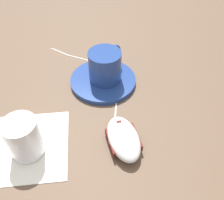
% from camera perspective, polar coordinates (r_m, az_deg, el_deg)
% --- Properties ---
extents(ground_plane, '(3.00, 3.00, 0.00)m').
position_cam_1_polar(ground_plane, '(0.55, -10.88, -4.16)').
color(ground_plane, brown).
extents(saucer, '(0.16, 0.16, 0.01)m').
position_cam_1_polar(saucer, '(0.61, -2.05, 4.48)').
color(saucer, navy).
rests_on(saucer, ground).
extents(coffee_cup, '(0.09, 0.09, 0.07)m').
position_cam_1_polar(coffee_cup, '(0.59, -1.49, 7.90)').
color(coffee_cup, navy).
rests_on(coffee_cup, saucer).
extents(computer_mouse, '(0.11, 0.06, 0.03)m').
position_cam_1_polar(computer_mouse, '(0.48, 2.62, -8.75)').
color(computer_mouse, silver).
rests_on(computer_mouse, ground).
extents(mouse_cable, '(0.31, 0.12, 0.00)m').
position_cam_1_polar(mouse_cable, '(0.64, -4.64, 5.94)').
color(mouse_cable, white).
rests_on(mouse_cable, ground).
extents(napkin_under_glass, '(0.19, 0.19, 0.00)m').
position_cam_1_polar(napkin_under_glass, '(0.52, -19.08, -9.91)').
color(napkin_under_glass, silver).
rests_on(napkin_under_glass, ground).
extents(drinking_glass, '(0.06, 0.06, 0.08)m').
position_cam_1_polar(drinking_glass, '(0.48, -19.55, -8.12)').
color(drinking_glass, silver).
rests_on(drinking_glass, napkin_under_glass).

